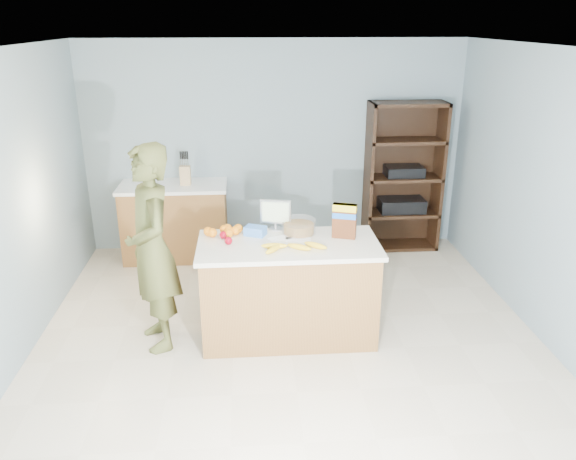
{
  "coord_description": "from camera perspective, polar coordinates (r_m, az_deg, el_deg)",
  "views": [
    {
      "loc": [
        -0.34,
        -4.15,
        2.71
      ],
      "look_at": [
        0.0,
        0.35,
        1.0
      ],
      "focal_mm": 35.0,
      "sensor_mm": 36.0,
      "label": 1
    }
  ],
  "objects": [
    {
      "name": "counter_peninsula",
      "position": [
        5.01,
        0.04,
        -6.46
      ],
      "size": [
        1.56,
        0.76,
        0.9
      ],
      "color": "brown",
      "rests_on": "ground"
    },
    {
      "name": "blue_carton",
      "position": [
        4.98,
        -3.34,
        -0.09
      ],
      "size": [
        0.21,
        0.18,
        0.08
      ],
      "primitive_type": "cube",
      "rotation": [
        0.0,
        0.0,
        -0.42
      ],
      "color": "blue",
      "rests_on": "counter_peninsula"
    },
    {
      "name": "bananas",
      "position": [
        4.67,
        0.29,
        -1.71
      ],
      "size": [
        0.56,
        0.24,
        0.05
      ],
      "color": "yellow",
      "rests_on": "counter_peninsula"
    },
    {
      "name": "oranges",
      "position": [
        5.01,
        -6.37,
        -0.07
      ],
      "size": [
        0.35,
        0.21,
        0.08
      ],
      "color": "orange",
      "rests_on": "counter_peninsula"
    },
    {
      "name": "back_cabinet",
      "position": [
        6.79,
        -11.35,
        0.92
      ],
      "size": [
        1.24,
        0.62,
        0.9
      ],
      "color": "brown",
      "rests_on": "ground"
    },
    {
      "name": "tv",
      "position": [
        5.07,
        -1.27,
        1.75
      ],
      "size": [
        0.28,
        0.12,
        0.28
      ],
      "color": "silver",
      "rests_on": "counter_peninsula"
    },
    {
      "name": "walls",
      "position": [
        4.29,
        0.36,
        6.5
      ],
      "size": [
        4.52,
        5.02,
        2.51
      ],
      "color": "gray",
      "rests_on": "ground"
    },
    {
      "name": "floor",
      "position": [
        4.96,
        0.31,
        -12.31
      ],
      "size": [
        4.5,
        5.0,
        0.02
      ],
      "primitive_type": "cube",
      "color": "beige",
      "rests_on": "ground"
    },
    {
      "name": "person",
      "position": [
        4.84,
        -13.66,
        -1.89
      ],
      "size": [
        0.63,
        0.76,
        1.79
      ],
      "primitive_type": "imported",
      "rotation": [
        0.0,
        0.0,
        -1.2
      ],
      "color": "#4A4D24",
      "rests_on": "ground"
    },
    {
      "name": "envelopes",
      "position": [
        4.9,
        0.15,
        -0.91
      ],
      "size": [
        0.39,
        0.21,
        0.0
      ],
      "color": "white",
      "rests_on": "counter_peninsula"
    },
    {
      "name": "shelving_unit",
      "position": [
        7.01,
        11.52,
        5.08
      ],
      "size": [
        0.9,
        0.4,
        1.8
      ],
      "color": "black",
      "rests_on": "ground"
    },
    {
      "name": "salad_bowl",
      "position": [
        5.01,
        1.11,
        0.3
      ],
      "size": [
        0.3,
        0.3,
        0.13
      ],
      "color": "#267219",
      "rests_on": "counter_peninsula"
    },
    {
      "name": "apples",
      "position": [
        4.86,
        -6.33,
        -0.8
      ],
      "size": [
        0.12,
        0.2,
        0.07
      ],
      "color": "maroon",
      "rests_on": "counter_peninsula"
    },
    {
      "name": "knife_block",
      "position": [
        6.6,
        -10.4,
        5.56
      ],
      "size": [
        0.12,
        0.1,
        0.31
      ],
      "color": "tan",
      "rests_on": "back_cabinet"
    },
    {
      "name": "cereal_box",
      "position": [
        4.89,
        5.76,
        1.18
      ],
      "size": [
        0.22,
        0.14,
        0.31
      ],
      "color": "#592B14",
      "rests_on": "counter_peninsula"
    }
  ]
}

